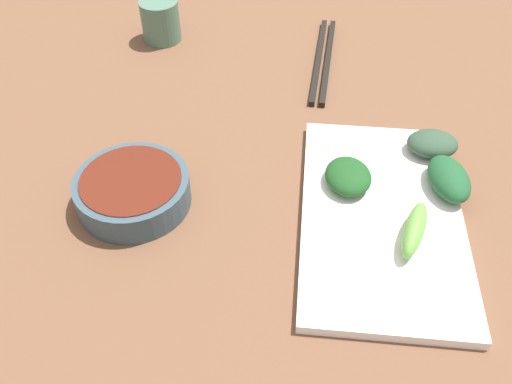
{
  "coord_description": "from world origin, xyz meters",
  "views": [
    {
      "loc": [
        0.03,
        -0.43,
        0.46
      ],
      "look_at": [
        -0.01,
        -0.02,
        0.05
      ],
      "focal_mm": 37.97,
      "sensor_mm": 36.0,
      "label": 1
    }
  ],
  "objects": [
    {
      "name": "sauce_bowl",
      "position": [
        -0.15,
        -0.02,
        0.04
      ],
      "size": [
        0.13,
        0.13,
        0.04
      ],
      "color": "#354C58",
      "rests_on": "tabletop"
    },
    {
      "name": "serving_plate",
      "position": [
        0.13,
        -0.02,
        0.03
      ],
      "size": [
        0.17,
        0.3,
        0.01
      ],
      "primitive_type": "cube",
      "color": "white",
      "rests_on": "tabletop"
    },
    {
      "name": "chopsticks",
      "position": [
        0.06,
        0.29,
        0.02
      ],
      "size": [
        0.04,
        0.23,
        0.01
      ],
      "rotation": [
        0.0,
        0.0,
        -0.06
      ],
      "color": "black",
      "rests_on": "tabletop"
    },
    {
      "name": "broccoli_stalk_1",
      "position": [
        0.16,
        -0.06,
        0.05
      ],
      "size": [
        0.04,
        0.08,
        0.03
      ],
      "primitive_type": "ellipsoid",
      "rotation": [
        0.0,
        0.0,
        -0.31
      ],
      "color": "#60A040",
      "rests_on": "serving_plate"
    },
    {
      "name": "tabletop",
      "position": [
        0.0,
        0.0,
        0.01
      ],
      "size": [
        2.1,
        2.1,
        0.02
      ],
      "primitive_type": "cube",
      "color": "brown",
      "rests_on": "ground"
    },
    {
      "name": "broccoli_leafy_2",
      "position": [
        0.09,
        0.02,
        0.04
      ],
      "size": [
        0.06,
        0.07,
        0.02
      ],
      "primitive_type": "ellipsoid",
      "rotation": [
        0.0,
        0.0,
        0.13
      ],
      "color": "#19481C",
      "rests_on": "serving_plate"
    },
    {
      "name": "broccoli_leafy_3",
      "position": [
        0.2,
        0.02,
        0.05
      ],
      "size": [
        0.06,
        0.08,
        0.03
      ],
      "primitive_type": "ellipsoid",
      "rotation": [
        0.0,
        0.0,
        0.18
      ],
      "color": "#1B4E2A",
      "rests_on": "serving_plate"
    },
    {
      "name": "broccoli_leafy_0",
      "position": [
        0.19,
        0.08,
        0.04
      ],
      "size": [
        0.06,
        0.05,
        0.02
      ],
      "primitive_type": "ellipsoid",
      "rotation": [
        0.0,
        0.0,
        0.07
      ],
      "color": "#2C4733",
      "rests_on": "serving_plate"
    },
    {
      "name": "tea_cup",
      "position": [
        -0.19,
        0.33,
        0.05
      ],
      "size": [
        0.06,
        0.06,
        0.06
      ],
      "primitive_type": "cylinder",
      "color": "#496F5D",
      "rests_on": "tabletop"
    }
  ]
}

